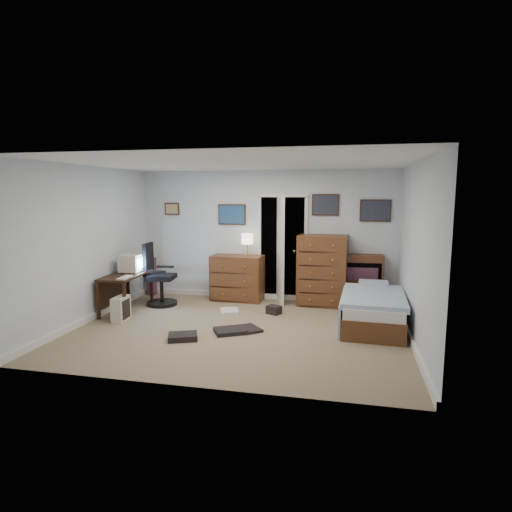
{
  "coord_description": "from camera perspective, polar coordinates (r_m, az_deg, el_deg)",
  "views": [
    {
      "loc": [
        1.59,
        -6.09,
        2.07
      ],
      "look_at": [
        0.2,
        0.3,
        1.1
      ],
      "focal_mm": 30.0,
      "sensor_mm": 36.0,
      "label": 1
    }
  ],
  "objects": [
    {
      "name": "bed",
      "position": [
        6.98,
        15.23,
        -6.79
      ],
      "size": [
        1.01,
        1.8,
        0.58
      ],
      "rotation": [
        0.0,
        0.0,
        -0.04
      ],
      "color": "brown",
      "rests_on": "floor"
    },
    {
      "name": "tall_dresser",
      "position": [
        7.98,
        8.85,
        -1.9
      ],
      "size": [
        0.92,
        0.58,
        1.31
      ],
      "primitive_type": "cube",
      "rotation": [
        0.0,
        0.0,
        -0.07
      ],
      "color": "brown",
      "rests_on": "floor"
    },
    {
      "name": "computer_desk",
      "position": [
        7.87,
        -17.46,
        -3.37
      ],
      "size": [
        0.59,
        1.18,
        0.67
      ],
      "rotation": [
        0.0,
        0.0,
        0.05
      ],
      "color": "black",
      "rests_on": "floor"
    },
    {
      "name": "headboard_bookcase",
      "position": [
        8.11,
        12.86,
        -2.92
      ],
      "size": [
        1.07,
        0.32,
        0.95
      ],
      "rotation": [
        0.0,
        0.0,
        0.05
      ],
      "color": "brown",
      "rests_on": "floor"
    },
    {
      "name": "floor_clutter",
      "position": [
        6.73,
        -3.71,
        -9.16
      ],
      "size": [
        1.43,
        1.91,
        0.14
      ],
      "rotation": [
        0.0,
        0.0,
        -0.21
      ],
      "color": "black",
      "rests_on": "floor"
    },
    {
      "name": "low_dresser",
      "position": [
        8.3,
        -2.5,
        -2.92
      ],
      "size": [
        1.01,
        0.55,
        0.87
      ],
      "primitive_type": "cube",
      "rotation": [
        0.0,
        0.0,
        -0.06
      ],
      "color": "brown",
      "rests_on": "floor"
    },
    {
      "name": "floor",
      "position": [
        6.63,
        -2.25,
        -9.85
      ],
      "size": [
        5.0,
        4.0,
        0.02
      ],
      "primitive_type": "cube",
      "color": "gray",
      "rests_on": "ground"
    },
    {
      "name": "crt_monitor",
      "position": [
        7.9,
        -16.37,
        -0.94
      ],
      "size": [
        0.36,
        0.34,
        0.32
      ],
      "rotation": [
        0.0,
        0.0,
        0.05
      ],
      "color": "beige",
      "rests_on": "computer_desk"
    },
    {
      "name": "table_lamp",
      "position": [
        8.14,
        -1.18,
        2.19
      ],
      "size": [
        0.23,
        0.23,
        0.43
      ],
      "rotation": [
        0.0,
        0.0,
        -0.06
      ],
      "color": "gold",
      "rests_on": "low_dresser"
    },
    {
      "name": "keyboard",
      "position": [
        7.42,
        -17.1,
        -2.76
      ],
      "size": [
        0.15,
        0.36,
        0.02
      ],
      "primitive_type": "cube",
      "rotation": [
        0.0,
        0.0,
        0.05
      ],
      "color": "beige",
      "rests_on": "computer_desk"
    },
    {
      "name": "doorway",
      "position": [
        8.53,
        3.82,
        1.21
      ],
      "size": [
        0.96,
        1.12,
        2.05
      ],
      "color": "black",
      "rests_on": "floor"
    },
    {
      "name": "media_stack",
      "position": [
        8.98,
        -13.77,
        -2.65
      ],
      "size": [
        0.16,
        0.16,
        0.77
      ],
      "primitive_type": "cube",
      "rotation": [
        0.0,
        0.0,
        -0.04
      ],
      "color": "maroon",
      "rests_on": "floor"
    },
    {
      "name": "wall_posters",
      "position": [
        8.14,
        5.12,
        6.12
      ],
      "size": [
        4.38,
        0.04,
        0.6
      ],
      "color": "#331E11",
      "rests_on": "floor"
    },
    {
      "name": "office_chair",
      "position": [
        8.13,
        -12.94,
        -3.31
      ],
      "size": [
        0.62,
        0.62,
        1.16
      ],
      "rotation": [
        0.0,
        0.0,
        0.12
      ],
      "color": "black",
      "rests_on": "floor"
    },
    {
      "name": "pc_tower",
      "position": [
        7.35,
        -17.56,
        -6.72
      ],
      "size": [
        0.2,
        0.38,
        0.4
      ],
      "rotation": [
        0.0,
        0.0,
        0.05
      ],
      "color": "beige",
      "rests_on": "floor"
    }
  ]
}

